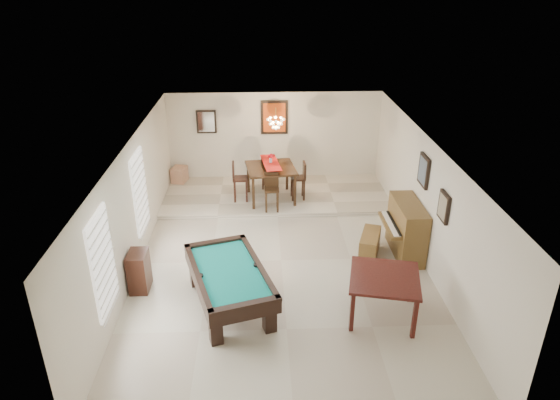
{
  "coord_description": "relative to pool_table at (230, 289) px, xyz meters",
  "views": [
    {
      "loc": [
        -0.4,
        -9.13,
        5.7
      ],
      "look_at": [
        0.0,
        0.6,
        1.15
      ],
      "focal_mm": 32.0,
      "sensor_mm": 36.0,
      "label": 1
    }
  ],
  "objects": [
    {
      "name": "wall_left",
      "position": [
        -1.99,
        1.53,
        0.92
      ],
      "size": [
        0.04,
        9.0,
        2.6
      ],
      "primitive_type": "cube",
      "color": "silver",
      "rests_on": "ground_plane"
    },
    {
      "name": "back_painting",
      "position": [
        1.01,
        5.99,
        1.52
      ],
      "size": [
        0.75,
        0.06,
        0.95
      ],
      "primitive_type": "cube",
      "color": "#D84C14",
      "rests_on": "wall_back"
    },
    {
      "name": "pool_table",
      "position": [
        0.0,
        0.0,
        0.0
      ],
      "size": [
        1.83,
        2.51,
        0.75
      ],
      "primitive_type": null,
      "rotation": [
        0.0,
        0.0,
        0.3
      ],
      "color": "black",
      "rests_on": "ground_plane"
    },
    {
      "name": "apothecary_chest",
      "position": [
        -1.77,
        0.62,
        0.02
      ],
      "size": [
        0.35,
        0.53,
        0.8
      ],
      "primitive_type": "cube",
      "color": "black",
      "rests_on": "ground_plane"
    },
    {
      "name": "chandelier",
      "position": [
        1.01,
        4.73,
        1.82
      ],
      "size": [
        0.44,
        0.44,
        0.6
      ],
      "primitive_type": null,
      "color": "#FFE5B2",
      "rests_on": "ceiling"
    },
    {
      "name": "back_mirror",
      "position": [
        -0.89,
        5.99,
        1.42
      ],
      "size": [
        0.55,
        0.06,
        0.65
      ],
      "primitive_type": "cube",
      "color": "white",
      "rests_on": "wall_back"
    },
    {
      "name": "dining_chair_south",
      "position": [
        0.87,
        3.76,
        0.23
      ],
      "size": [
        0.36,
        0.36,
        0.96
      ],
      "primitive_type": null,
      "rotation": [
        0.0,
        0.0,
        -0.0
      ],
      "color": "black",
      "rests_on": "dining_step"
    },
    {
      "name": "dining_chair_north",
      "position": [
        0.82,
        5.2,
        0.25
      ],
      "size": [
        0.41,
        0.41,
        1.02
      ],
      "primitive_type": null,
      "rotation": [
        0.0,
        0.0,
        3.05
      ],
      "color": "black",
      "rests_on": "dining_step"
    },
    {
      "name": "ceiling",
      "position": [
        1.01,
        1.53,
        2.22
      ],
      "size": [
        6.0,
        9.0,
        0.04
      ],
      "primitive_type": "cube",
      "color": "white",
      "rests_on": "wall_back"
    },
    {
      "name": "flower_vase",
      "position": [
        0.87,
        4.44,
        0.88
      ],
      "size": [
        0.17,
        0.17,
        0.25
      ],
      "primitive_type": null,
      "rotation": [
        0.0,
        0.0,
        -0.23
      ],
      "color": "red",
      "rests_on": "dining_table"
    },
    {
      "name": "corner_bench",
      "position": [
        -1.72,
        5.73,
        -0.04
      ],
      "size": [
        0.46,
        0.53,
        0.42
      ],
      "primitive_type": "cube",
      "rotation": [
        0.0,
        0.0,
        -0.2
      ],
      "color": "tan",
      "rests_on": "dining_step"
    },
    {
      "name": "upright_piano",
      "position": [
        3.59,
        1.75,
        0.22
      ],
      "size": [
        0.8,
        1.42,
        1.19
      ],
      "primitive_type": null,
      "color": "brown",
      "rests_on": "ground_plane"
    },
    {
      "name": "dining_step",
      "position": [
        1.01,
        4.78,
        -0.32
      ],
      "size": [
        6.0,
        2.5,
        0.12
      ],
      "primitive_type": "cube",
      "color": "beige",
      "rests_on": "ground_plane"
    },
    {
      "name": "dining_chair_west",
      "position": [
        0.07,
        4.41,
        0.26
      ],
      "size": [
        0.4,
        0.4,
        1.04
      ],
      "primitive_type": null,
      "rotation": [
        0.0,
        0.0,
        1.6
      ],
      "color": "black",
      "rests_on": "dining_step"
    },
    {
      "name": "right_picture_upper",
      "position": [
        3.97,
        1.83,
        1.52
      ],
      "size": [
        0.06,
        0.55,
        0.65
      ],
      "primitive_type": "cube",
      "color": "slate",
      "rests_on": "wall_right"
    },
    {
      "name": "dining_table",
      "position": [
        0.87,
        4.44,
        0.25
      ],
      "size": [
        1.38,
        1.38,
        1.01
      ],
      "primitive_type": null,
      "rotation": [
        0.0,
        0.0,
        0.14
      ],
      "color": "black",
      "rests_on": "dining_step"
    },
    {
      "name": "piano_bench",
      "position": [
        2.94,
        1.68,
        -0.12
      ],
      "size": [
        0.64,
        1.0,
        0.52
      ],
      "primitive_type": "cube",
      "rotation": [
        0.0,
        0.0,
        -0.33
      ],
      "color": "brown",
      "rests_on": "ground_plane"
    },
    {
      "name": "wall_back",
      "position": [
        1.01,
        6.03,
        0.92
      ],
      "size": [
        6.0,
        0.04,
        2.6
      ],
      "primitive_type": "cube",
      "color": "silver",
      "rests_on": "ground_plane"
    },
    {
      "name": "ground_plane",
      "position": [
        1.01,
        1.53,
        -0.39
      ],
      "size": [
        6.0,
        9.0,
        0.02
      ],
      "primitive_type": "cube",
      "color": "beige"
    },
    {
      "name": "right_picture_lower",
      "position": [
        3.97,
        0.53,
        1.32
      ],
      "size": [
        0.06,
        0.45,
        0.55
      ],
      "primitive_type": "cube",
      "color": "gray",
      "rests_on": "wall_right"
    },
    {
      "name": "window_left_rear",
      "position": [
        -1.96,
        2.13,
        1.02
      ],
      "size": [
        0.06,
        1.0,
        1.7
      ],
      "primitive_type": "cube",
      "color": "white",
      "rests_on": "wall_left"
    },
    {
      "name": "dining_chair_east",
      "position": [
        1.57,
        4.44,
        0.24
      ],
      "size": [
        0.39,
        0.39,
        1.0
      ],
      "primitive_type": null,
      "rotation": [
        0.0,
        0.0,
        -1.53
      ],
      "color": "black",
      "rests_on": "dining_step"
    },
    {
      "name": "window_left_front",
      "position": [
        -1.96,
        -0.67,
        1.02
      ],
      "size": [
        0.06,
        1.0,
        1.7
      ],
      "primitive_type": "cube",
      "color": "white",
      "rests_on": "wall_left"
    },
    {
      "name": "square_table",
      "position": [
        2.73,
        -0.39,
        0.04
      ],
      "size": [
        1.42,
        1.42,
        0.82
      ],
      "primitive_type": null,
      "rotation": [
        0.0,
        0.0,
        -0.22
      ],
      "color": "#34100D",
      "rests_on": "ground_plane"
    },
    {
      "name": "wall_right",
      "position": [
        4.01,
        1.53,
        0.92
      ],
      "size": [
        0.04,
        9.0,
        2.6
      ],
      "primitive_type": "cube",
      "color": "silver",
      "rests_on": "ground_plane"
    },
    {
      "name": "wall_front",
      "position": [
        1.01,
        -2.97,
        0.92
      ],
      "size": [
        6.0,
        0.04,
        2.6
      ],
      "primitive_type": "cube",
      "color": "silver",
      "rests_on": "ground_plane"
    }
  ]
}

